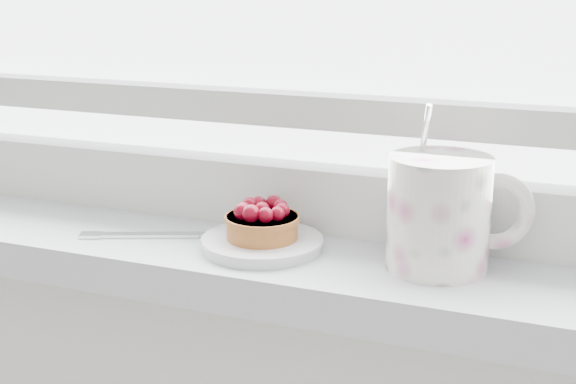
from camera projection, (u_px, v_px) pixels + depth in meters
The scene contains 4 objects.
saucer at pixel (262, 243), 0.81m from camera, with size 0.12×0.12×0.01m, color silver.
raspberry_tart at pixel (262, 221), 0.81m from camera, with size 0.08×0.08×0.04m.
floral_mug at pixel (443, 211), 0.75m from camera, with size 0.15×0.12×0.16m.
fork at pixel (182, 235), 0.85m from camera, with size 0.21×0.10×0.00m.
Camera 1 is at (0.26, 1.18, 1.22)m, focal length 50.00 mm.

